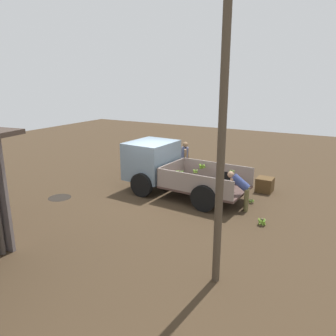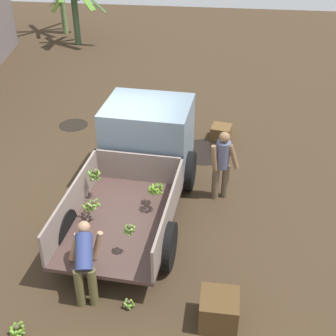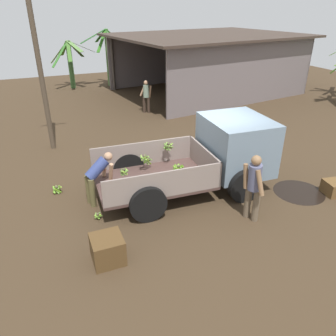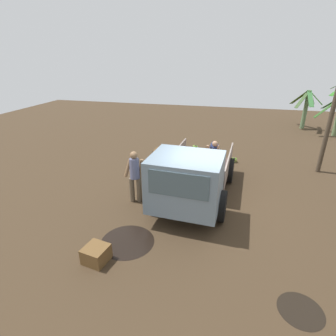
{
  "view_description": "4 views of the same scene",
  "coord_description": "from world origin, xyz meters",
  "px_view_note": "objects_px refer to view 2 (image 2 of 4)",
  "views": [
    {
      "loc": [
        -6.3,
        10.25,
        4.44
      ],
      "look_at": [
        -0.68,
        0.21,
        1.25
      ],
      "focal_mm": 35.0,
      "sensor_mm": 36.0,
      "label": 1
    },
    {
      "loc": [
        -8.9,
        -2.39,
        6.36
      ],
      "look_at": [
        -0.47,
        -1.29,
        0.98
      ],
      "focal_mm": 50.0,
      "sensor_mm": 36.0,
      "label": 2
    },
    {
      "loc": [
        -4.48,
        -7.81,
        4.76
      ],
      "look_at": [
        -1.86,
        -1.58,
        1.35
      ],
      "focal_mm": 35.0,
      "sensor_mm": 36.0,
      "label": 3
    },
    {
      "loc": [
        7.05,
        0.4,
        4.46
      ],
      "look_at": [
        -0.17,
        -1.39,
        1.23
      ],
      "focal_mm": 28.0,
      "sensor_mm": 36.0,
      "label": 4
    }
  ],
  "objects_px": {
    "person_foreground_visitor": "(222,162)",
    "banana_bunch_on_ground_0": "(17,330)",
    "banana_bunch_on_ground_1": "(129,303)",
    "person_worker_loading": "(85,261)",
    "wooden_crate_1": "(221,132)",
    "cargo_truck": "(144,149)",
    "wooden_crate_0": "(219,310)"
  },
  "relations": [
    {
      "from": "cargo_truck",
      "to": "person_foreground_visitor",
      "type": "relative_size",
      "value": 2.85
    },
    {
      "from": "wooden_crate_0",
      "to": "banana_bunch_on_ground_0",
      "type": "bearing_deg",
      "value": 102.02
    },
    {
      "from": "banana_bunch_on_ground_0",
      "to": "person_worker_loading",
      "type": "bearing_deg",
      "value": -41.98
    },
    {
      "from": "person_foreground_visitor",
      "to": "banana_bunch_on_ground_0",
      "type": "distance_m",
      "value": 5.33
    },
    {
      "from": "person_foreground_visitor",
      "to": "banana_bunch_on_ground_0",
      "type": "xyz_separation_m",
      "value": [
        -4.24,
        3.11,
        -0.83
      ]
    },
    {
      "from": "person_worker_loading",
      "to": "wooden_crate_0",
      "type": "xyz_separation_m",
      "value": [
        -0.32,
        -2.31,
        -0.51
      ]
    },
    {
      "from": "person_foreground_visitor",
      "to": "person_worker_loading",
      "type": "relative_size",
      "value": 1.27
    },
    {
      "from": "banana_bunch_on_ground_0",
      "to": "banana_bunch_on_ground_1",
      "type": "height_order",
      "value": "banana_bunch_on_ground_0"
    },
    {
      "from": "person_foreground_visitor",
      "to": "banana_bunch_on_ground_1",
      "type": "relative_size",
      "value": 8.08
    },
    {
      "from": "banana_bunch_on_ground_1",
      "to": "wooden_crate_1",
      "type": "distance_m",
      "value": 6.45
    },
    {
      "from": "person_foreground_visitor",
      "to": "banana_bunch_on_ground_0",
      "type": "relative_size",
      "value": 6.21
    },
    {
      "from": "banana_bunch_on_ground_1",
      "to": "wooden_crate_1",
      "type": "bearing_deg",
      "value": -12.24
    },
    {
      "from": "cargo_truck",
      "to": "banana_bunch_on_ground_0",
      "type": "height_order",
      "value": "cargo_truck"
    },
    {
      "from": "cargo_truck",
      "to": "banana_bunch_on_ground_1",
      "type": "bearing_deg",
      "value": -171.08
    },
    {
      "from": "person_worker_loading",
      "to": "wooden_crate_0",
      "type": "bearing_deg",
      "value": -110.01
    },
    {
      "from": "banana_bunch_on_ground_1",
      "to": "wooden_crate_0",
      "type": "xyz_separation_m",
      "value": [
        -0.11,
        -1.54,
        0.19
      ]
    },
    {
      "from": "banana_bunch_on_ground_1",
      "to": "wooden_crate_0",
      "type": "height_order",
      "value": "wooden_crate_0"
    },
    {
      "from": "banana_bunch_on_ground_1",
      "to": "person_worker_loading",
      "type": "bearing_deg",
      "value": 74.5
    },
    {
      "from": "banana_bunch_on_ground_0",
      "to": "wooden_crate_1",
      "type": "distance_m",
      "value": 7.71
    },
    {
      "from": "cargo_truck",
      "to": "wooden_crate_0",
      "type": "height_order",
      "value": "cargo_truck"
    },
    {
      "from": "wooden_crate_1",
      "to": "wooden_crate_0",
      "type": "bearing_deg",
      "value": -178.47
    },
    {
      "from": "cargo_truck",
      "to": "banana_bunch_on_ground_1",
      "type": "distance_m",
      "value": 3.76
    },
    {
      "from": "cargo_truck",
      "to": "wooden_crate_1",
      "type": "distance_m",
      "value": 3.29
    },
    {
      "from": "cargo_truck",
      "to": "wooden_crate_0",
      "type": "distance_m",
      "value": 4.25
    },
    {
      "from": "person_worker_loading",
      "to": "wooden_crate_0",
      "type": "distance_m",
      "value": 2.38
    },
    {
      "from": "person_foreground_visitor",
      "to": "wooden_crate_1",
      "type": "distance_m",
      "value": 2.95
    },
    {
      "from": "person_foreground_visitor",
      "to": "banana_bunch_on_ground_1",
      "type": "xyz_separation_m",
      "value": [
        -3.45,
        1.44,
        -0.85
      ]
    },
    {
      "from": "person_worker_loading",
      "to": "wooden_crate_1",
      "type": "bearing_deg",
      "value": -31.4
    },
    {
      "from": "wooden_crate_0",
      "to": "banana_bunch_on_ground_1",
      "type": "bearing_deg",
      "value": 85.96
    },
    {
      "from": "wooden_crate_0",
      "to": "wooden_crate_1",
      "type": "xyz_separation_m",
      "value": [
        6.41,
        0.17,
        -0.09
      ]
    },
    {
      "from": "cargo_truck",
      "to": "banana_bunch_on_ground_1",
      "type": "height_order",
      "value": "cargo_truck"
    },
    {
      "from": "person_foreground_visitor",
      "to": "banana_bunch_on_ground_1",
      "type": "distance_m",
      "value": 3.83
    }
  ]
}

